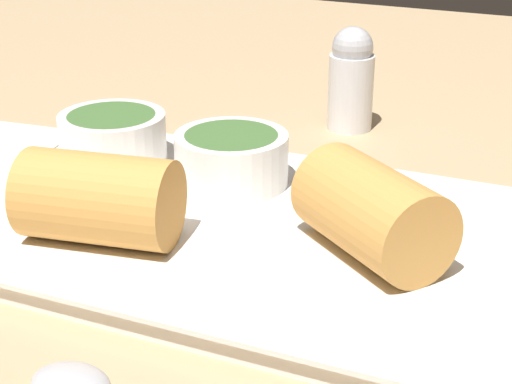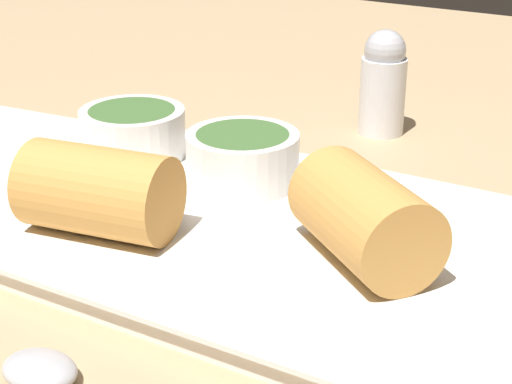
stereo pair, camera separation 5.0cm
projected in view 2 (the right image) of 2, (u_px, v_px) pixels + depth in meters
The scene contains 8 objects.
table_surface at pixel (245, 270), 48.06cm from camera, with size 180.00×140.00×2.00cm.
serving_plate at pixel (256, 236), 48.05cm from camera, with size 34.62×22.16×1.50cm.
roll_front_left at pixel (91, 190), 46.01cm from camera, with size 9.31×6.08×4.85cm.
roll_front_right at pixel (357, 217), 42.89cm from camera, with size 9.43×8.83×4.85cm.
dipping_bowl_near at pixel (243, 156), 52.53cm from camera, with size 7.00×7.00×3.19cm.
dipping_bowl_far at pixel (133, 131), 56.82cm from camera, with size 7.00×7.00×3.19cm.
spoon at pixel (65, 381), 35.96cm from camera, with size 15.17×2.74×1.23cm.
salt_shaker at pixel (383, 83), 64.49cm from camera, with size 3.48×3.48×8.02cm.
Camera 2 is at (21.94, -36.14, 24.29)cm, focal length 60.00 mm.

